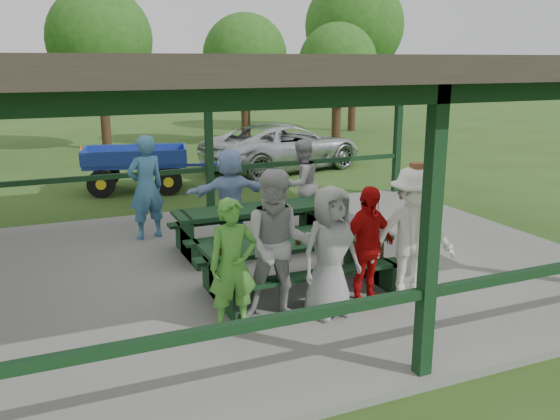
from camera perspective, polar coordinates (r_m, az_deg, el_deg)
name	(u,v)px	position (r m, az deg, el deg)	size (l,w,h in m)	color
ground	(279,268)	(9.69, -0.09, -5.62)	(90.00, 90.00, 0.00)	#2D4A17
concrete_slab	(279,265)	(9.68, -0.09, -5.34)	(10.00, 8.00, 0.10)	slate
pavilion_structure	(279,69)	(9.12, -0.09, 13.45)	(10.60, 8.60, 3.24)	black
picnic_table_near	(298,258)	(8.38, 1.71, -4.68)	(2.70, 1.39, 0.75)	black
picnic_table_far	(255,223)	(10.19, -2.44, -1.22)	(2.75, 1.39, 0.75)	black
table_setting	(295,238)	(8.28, 1.46, -2.69)	(2.42, 0.45, 0.10)	white
contestant_green	(233,265)	(7.11, -4.55, -5.34)	(0.60, 0.39, 1.64)	#4A9934
contestant_grey_left	(279,246)	(7.33, -0.14, -3.50)	(0.94, 0.73, 1.92)	#9D9D9F
contestant_grey_mid	(330,252)	(7.50, 4.86, -4.02)	(0.83, 0.54, 1.70)	gray
contestant_red	(367,246)	(7.89, 8.36, -3.50)	(0.95, 0.40, 1.62)	#B40B0C
contestant_white_fedora	(413,235)	(8.12, 12.65, -2.34)	(1.31, 0.91, 1.90)	silver
spectator_lblue	(230,194)	(10.71, -4.86, 1.50)	(1.56, 0.50, 1.68)	#8BA7D7
spectator_blue	(146,187)	(11.01, -12.78, 2.15)	(0.69, 0.46, 1.90)	teal
spectator_grey	(301,184)	(11.48, 2.06, 2.53)	(0.84, 0.65, 1.73)	#969699
pickup_truck	(284,147)	(18.20, 0.39, 6.11)	(2.37, 5.14, 1.43)	silver
farm_trailer	(136,168)	(15.69, -13.67, 3.98)	(3.51, 1.99, 1.22)	navy
tree_left	(100,40)	(23.19, -16.97, 15.40)	(3.77, 3.77, 5.90)	#372116
tree_mid	(245,57)	(23.52, -3.39, 14.53)	(3.23, 3.23, 5.05)	#372116
tree_right	(338,63)	(23.45, 5.56, 13.89)	(3.00, 3.00, 4.69)	#372116
tree_far_right	(354,26)	(28.64, 7.16, 17.18)	(4.53, 4.53, 7.08)	#372116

